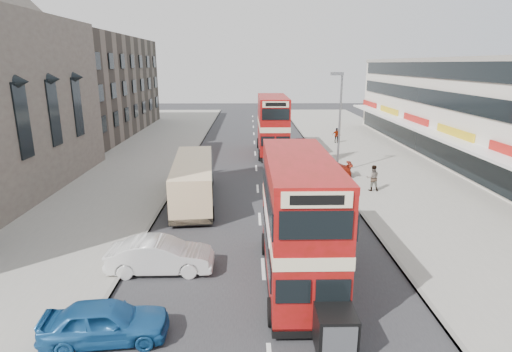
% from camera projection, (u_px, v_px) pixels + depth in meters
% --- Properties ---
extents(ground, '(160.00, 160.00, 0.00)m').
position_uv_depth(ground, '(265.00, 293.00, 16.17)').
color(ground, '#28282B').
rests_on(ground, ground).
extents(road_surface, '(12.00, 90.00, 0.01)m').
position_uv_depth(road_surface, '(256.00, 168.00, 35.45)').
color(road_surface, '#28282B').
rests_on(road_surface, ground).
extents(pavement_right, '(12.00, 90.00, 0.15)m').
position_uv_depth(pavement_right, '(394.00, 167.00, 35.62)').
color(pavement_right, gray).
rests_on(pavement_right, ground).
extents(pavement_left, '(12.00, 90.00, 0.15)m').
position_uv_depth(pavement_left, '(117.00, 168.00, 35.23)').
color(pavement_left, gray).
rests_on(pavement_left, ground).
extents(kerb_left, '(0.20, 90.00, 0.16)m').
position_uv_depth(kerb_left, '(186.00, 168.00, 35.33)').
color(kerb_left, gray).
rests_on(kerb_left, ground).
extents(kerb_right, '(0.20, 90.00, 0.16)m').
position_uv_depth(kerb_right, '(326.00, 167.00, 35.52)').
color(kerb_right, gray).
rests_on(kerb_right, ground).
extents(brick_terrace, '(14.00, 28.00, 12.00)m').
position_uv_depth(brick_terrace, '(77.00, 86.00, 50.85)').
color(brick_terrace, '#66594C').
rests_on(brick_terrace, ground).
extents(commercial_row, '(9.90, 46.20, 9.30)m').
position_uv_depth(commercial_row, '(480.00, 111.00, 36.45)').
color(commercial_row, beige).
rests_on(commercial_row, ground).
extents(street_lamp, '(1.00, 0.20, 8.12)m').
position_uv_depth(street_lamp, '(339.00, 116.00, 32.35)').
color(street_lamp, slate).
rests_on(street_lamp, ground).
extents(bus_main, '(2.59, 9.26, 5.10)m').
position_uv_depth(bus_main, '(299.00, 221.00, 16.36)').
color(bus_main, black).
rests_on(bus_main, ground).
extents(bus_second, '(2.78, 10.00, 5.51)m').
position_uv_depth(bus_second, '(273.00, 125.00, 40.44)').
color(bus_second, black).
rests_on(bus_second, ground).
extents(coach, '(3.29, 9.76, 2.54)m').
position_uv_depth(coach, '(193.00, 179.00, 26.61)').
color(coach, black).
rests_on(coach, ground).
extents(car_left_near, '(4.19, 2.04, 1.38)m').
position_uv_depth(car_left_near, '(105.00, 321.00, 13.27)').
color(car_left_near, '#1A5492').
rests_on(car_left_near, ground).
extents(car_left_front, '(4.56, 1.65, 1.49)m').
position_uv_depth(car_left_front, '(161.00, 256.00, 17.69)').
color(car_left_front, silver).
rests_on(car_left_front, ground).
extents(car_right_a, '(4.55, 2.16, 1.28)m').
position_uv_depth(car_right_a, '(323.00, 170.00, 32.33)').
color(car_right_a, maroon).
rests_on(car_right_a, ground).
extents(car_right_b, '(4.59, 2.18, 1.26)m').
position_uv_depth(car_right_b, '(308.00, 162.00, 35.08)').
color(car_right_b, orange).
rests_on(car_right_b, ground).
extents(pedestrian_near, '(0.71, 0.51, 1.85)m').
position_uv_depth(pedestrian_near, '(373.00, 178.00, 28.51)').
color(pedestrian_near, gray).
rests_on(pedestrian_near, pavement_right).
extents(pedestrian_far, '(0.98, 0.41, 1.66)m').
position_uv_depth(pedestrian_far, '(336.00, 135.00, 45.90)').
color(pedestrian_far, gray).
rests_on(pedestrian_far, pavement_right).
extents(cyclist, '(0.73, 1.59, 2.13)m').
position_uv_depth(cyclist, '(308.00, 158.00, 36.06)').
color(cyclist, gray).
rests_on(cyclist, ground).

